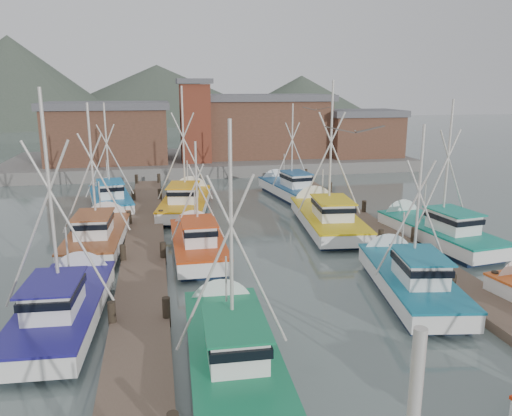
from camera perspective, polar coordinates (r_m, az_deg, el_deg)
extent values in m
plane|color=#4F5F5C|center=(22.58, 5.37, -9.72)|extent=(260.00, 260.00, 0.00)
cube|color=brown|center=(25.39, -12.76, -6.82)|extent=(2.20, 46.00, 0.40)
cylinder|color=black|center=(19.83, -16.09, -12.26)|extent=(0.30, 0.30, 1.50)
cylinder|color=black|center=(26.30, -14.93, -5.64)|extent=(0.30, 0.30, 1.50)
cylinder|color=black|center=(32.98, -14.25, -1.67)|extent=(0.30, 0.30, 1.50)
cylinder|color=black|center=(39.78, -13.80, 0.96)|extent=(0.30, 0.30, 1.50)
cylinder|color=black|center=(46.63, -13.48, 2.82)|extent=(0.30, 0.30, 1.50)
cylinder|color=black|center=(19.74, -10.17, -12.04)|extent=(0.30, 0.30, 1.50)
cylinder|color=black|center=(26.23, -10.55, -5.45)|extent=(0.30, 0.30, 1.50)
cylinder|color=black|center=(32.93, -10.77, -1.51)|extent=(0.30, 0.30, 1.50)
cylinder|color=black|center=(39.73, -10.92, 1.10)|extent=(0.30, 0.30, 1.50)
cylinder|color=black|center=(46.59, -11.02, 2.94)|extent=(0.30, 0.30, 1.50)
cube|color=brown|center=(28.54, 16.67, -4.75)|extent=(2.20, 46.00, 0.40)
cylinder|color=black|center=(23.14, 21.44, -8.85)|extent=(0.30, 0.30, 1.50)
cylinder|color=black|center=(28.88, 14.03, -3.84)|extent=(0.30, 0.30, 1.50)
cylinder|color=black|center=(35.08, 9.21, -0.50)|extent=(0.30, 0.30, 1.50)
cylinder|color=black|center=(41.53, 5.87, 1.82)|extent=(0.30, 0.30, 1.50)
cylinder|color=black|center=(48.14, 3.42, 3.51)|extent=(0.30, 0.30, 1.50)
cylinder|color=black|center=(24.25, 25.47, -8.22)|extent=(0.30, 0.30, 1.50)
cylinder|color=black|center=(29.77, 17.52, -3.55)|extent=(0.30, 0.30, 1.50)
cylinder|color=black|center=(35.81, 12.21, -0.34)|extent=(0.30, 0.30, 1.50)
cylinder|color=black|center=(42.15, 8.47, 1.92)|extent=(0.30, 0.30, 1.50)
cylinder|color=black|center=(48.68, 5.71, 3.58)|extent=(0.30, 0.30, 1.50)
cube|color=slate|center=(57.74, -5.16, 5.33)|extent=(44.00, 16.00, 1.20)
cube|color=brown|center=(55.26, -16.52, 7.95)|extent=(12.00, 8.00, 5.50)
cube|color=#57575C|center=(55.07, -16.74, 11.16)|extent=(12.72, 8.48, 0.70)
cube|color=brown|center=(58.27, 0.71, 9.12)|extent=(14.00, 9.00, 6.20)
cube|color=#57575C|center=(58.10, 0.72, 12.52)|extent=(14.84, 9.54, 0.70)
cube|color=brown|center=(58.81, 11.98, 8.04)|extent=(8.00, 6.00, 4.50)
cube|color=#57575C|center=(58.63, 12.11, 10.57)|extent=(8.48, 6.36, 0.70)
cube|color=maroon|center=(53.10, -6.96, 9.55)|extent=(3.00, 3.00, 8.00)
cube|color=#57575C|center=(52.97, -7.10, 14.14)|extent=(3.60, 3.60, 0.50)
cone|color=#455042|center=(139.30, -25.68, 8.69)|extent=(110.00, 110.00, 42.00)
cone|color=#455042|center=(150.08, -11.04, 10.04)|extent=(140.00, 140.00, 30.00)
cone|color=#455042|center=(146.00, 5.14, 10.14)|extent=(90.00, 90.00, 24.00)
cube|color=#101E37|center=(16.90, -2.74, -18.10)|extent=(2.55, 7.23, 0.70)
cube|color=white|center=(16.57, -2.76, -16.19)|extent=(2.90, 8.22, 0.80)
cube|color=#147A4D|center=(16.38, -2.78, -15.03)|extent=(2.98, 8.30, 0.10)
cone|color=white|center=(20.24, -4.16, -10.86)|extent=(2.58, 1.18, 2.54)
cube|color=white|center=(15.26, -2.35, -14.90)|extent=(1.72, 2.49, 1.10)
cube|color=black|center=(15.15, -2.36, -14.14)|extent=(1.83, 2.74, 0.28)
cube|color=#147A4D|center=(14.98, -2.37, -12.92)|extent=(1.94, 2.90, 0.07)
cylinder|color=beige|center=(14.86, -2.86, -3.39)|extent=(0.12, 0.12, 6.98)
cylinder|color=beige|center=(15.07, -4.80, -6.46)|extent=(2.49, 0.16, 5.45)
cylinder|color=beige|center=(15.18, -0.86, -6.25)|extent=(2.49, 0.16, 5.45)
cylinder|color=beige|center=(17.16, -3.42, -9.12)|extent=(0.07, 0.07, 2.27)
cube|color=#101E37|center=(23.22, 17.15, -9.49)|extent=(3.46, 7.42, 0.70)
cube|color=white|center=(22.98, 17.26, -7.99)|extent=(3.94, 8.43, 0.80)
cube|color=#136E89|center=(22.84, 17.33, -7.11)|extent=(4.03, 8.53, 0.10)
cone|color=white|center=(26.65, 14.44, -5.13)|extent=(2.68, 1.50, 2.54)
cube|color=white|center=(21.79, 18.26, -6.60)|extent=(2.01, 2.67, 1.10)
cube|color=black|center=(21.72, 18.31, -6.03)|extent=(2.16, 2.93, 0.28)
cube|color=#136E89|center=(21.60, 18.38, -5.13)|extent=(2.29, 3.10, 0.07)
cylinder|color=beige|center=(21.79, 18.06, 0.68)|extent=(0.13, 0.13, 6.39)
cylinder|color=beige|center=(21.80, 16.63, -1.25)|extent=(2.27, 0.46, 5.00)
cylinder|color=beige|center=(22.15, 19.18, -1.21)|extent=(2.27, 0.46, 5.00)
cylinder|color=beige|center=(23.77, 16.41, -3.12)|extent=(0.08, 0.08, 2.26)
cube|color=#101E37|center=(20.93, -21.06, -12.44)|extent=(2.82, 7.43, 0.70)
cube|color=white|center=(20.67, -21.22, -10.82)|extent=(3.21, 8.45, 0.80)
cube|color=navy|center=(20.52, -21.31, -9.85)|extent=(3.29, 8.54, 0.10)
cone|color=white|center=(24.47, -19.01, -7.16)|extent=(2.65, 1.26, 2.59)
cube|color=white|center=(19.41, -22.12, -9.46)|extent=(1.82, 2.59, 1.10)
cube|color=black|center=(19.33, -22.18, -8.83)|extent=(1.95, 2.84, 0.28)
cube|color=navy|center=(19.20, -22.28, -7.83)|extent=(2.06, 3.02, 0.07)
cylinder|color=beige|center=(19.19, -22.43, 0.84)|extent=(0.13, 0.13, 7.85)
cylinder|color=beige|center=(19.56, -23.80, -1.85)|extent=(2.80, 0.27, 6.13)
cylinder|color=beige|center=(19.27, -20.55, -1.77)|extent=(2.80, 0.27, 6.13)
cylinder|color=beige|center=(21.45, -20.69, -5.28)|extent=(0.08, 0.08, 2.49)
cone|color=white|center=(24.98, 26.72, -7.49)|extent=(2.69, 1.48, 2.55)
cube|color=#101E37|center=(27.27, -6.62, -5.45)|extent=(2.27, 6.92, 0.70)
cube|color=white|center=(27.06, -6.65, -4.15)|extent=(2.58, 7.87, 0.80)
cube|color=#D03F10|center=(26.95, -6.68, -3.38)|extent=(2.66, 7.95, 0.10)
cone|color=white|center=(30.86, -7.28, -2.21)|extent=(2.46, 1.11, 2.46)
cube|color=white|center=(25.88, -6.53, -2.77)|extent=(1.59, 2.36, 1.10)
cube|color=black|center=(25.82, -6.54, -2.28)|extent=(1.70, 2.60, 0.28)
cube|color=#D03F10|center=(25.72, -6.57, -1.51)|extent=(1.80, 2.76, 0.07)
cylinder|color=beige|center=(26.15, -6.80, 1.96)|extent=(0.11, 0.11, 5.15)
cylinder|color=beige|center=(26.25, -7.86, 0.62)|extent=(1.85, 0.09, 4.03)
cylinder|color=beige|center=(26.33, -5.68, 0.72)|extent=(1.85, 0.09, 4.03)
cylinder|color=beige|center=(27.99, -7.00, -0.15)|extent=(0.06, 0.06, 2.19)
cube|color=#101E37|center=(32.45, 8.15, -2.36)|extent=(3.61, 8.70, 0.70)
cube|color=white|center=(32.28, 8.19, -1.25)|extent=(4.10, 9.89, 0.80)
cube|color=yellow|center=(32.18, 8.21, -0.60)|extent=(4.20, 9.99, 0.10)
cone|color=white|center=(36.86, 6.45, 0.44)|extent=(3.10, 1.40, 3.01)
cube|color=white|center=(30.96, 8.74, -0.10)|extent=(2.23, 3.07, 1.10)
cube|color=black|center=(30.91, 8.76, 0.31)|extent=(2.38, 3.37, 0.28)
cube|color=yellow|center=(30.83, 8.78, 0.96)|extent=(2.52, 3.57, 0.07)
cylinder|color=beige|center=(31.24, 8.55, 6.70)|extent=(0.15, 0.15, 8.25)
cylinder|color=beige|center=(31.23, 7.39, 4.94)|extent=(2.94, 0.40, 6.45)
cylinder|color=beige|center=(31.52, 9.58, 4.94)|extent=(2.94, 0.40, 6.45)
cylinder|color=beige|center=(33.55, 7.60, 2.15)|extent=(0.09, 0.09, 2.68)
cube|color=#101E37|center=(29.84, -17.52, -4.31)|extent=(2.82, 7.66, 0.70)
cube|color=white|center=(29.65, -17.61, -3.12)|extent=(3.21, 8.70, 0.80)
cube|color=#944922|center=(29.55, -17.66, -2.41)|extent=(3.30, 8.79, 0.10)
cone|color=white|center=(33.77, -16.49, -1.28)|extent=(2.73, 1.23, 2.67)
cube|color=white|center=(28.42, -18.06, -1.88)|extent=(1.85, 2.65, 1.10)
cube|color=black|center=(28.36, -18.09, -1.43)|extent=(1.98, 2.92, 0.28)
cube|color=#944922|center=(28.28, -18.15, -0.72)|extent=(2.10, 3.09, 0.07)
cylinder|color=beige|center=(28.64, -18.22, 4.31)|extent=(0.13, 0.13, 7.04)
cylinder|color=beige|center=(28.88, -19.25, 2.64)|extent=(2.52, 0.22, 5.50)
cylinder|color=beige|center=(28.68, -16.94, 2.74)|extent=(2.52, 0.22, 5.50)
cylinder|color=beige|center=(30.73, -17.39, 0.57)|extent=(0.08, 0.08, 2.57)
cube|color=#101E37|center=(31.04, 20.12, -3.82)|extent=(3.45, 7.77, 0.70)
cube|color=white|center=(30.86, 20.22, -2.67)|extent=(3.92, 8.83, 0.80)
cube|color=#108771|center=(30.76, 20.27, -1.99)|extent=(4.01, 8.92, 0.10)
cone|color=white|center=(34.17, 15.74, -1.06)|extent=(2.82, 1.45, 2.70)
cube|color=white|center=(29.87, 21.59, -1.43)|extent=(2.07, 2.77, 1.10)
cube|color=black|center=(29.81, 21.63, -1.00)|extent=(2.21, 3.04, 0.28)
cube|color=#108771|center=(29.73, 21.69, -0.33)|extent=(2.35, 3.22, 0.07)
cylinder|color=beige|center=(29.91, 21.05, 4.62)|extent=(0.14, 0.14, 7.20)
cylinder|color=beige|center=(29.68, 20.06, 2.98)|extent=(2.57, 0.44, 5.63)
cylinder|color=beige|center=(30.41, 21.74, 3.08)|extent=(2.57, 0.44, 5.63)
cylinder|color=beige|center=(31.64, 18.72, 0.83)|extent=(0.08, 0.08, 2.50)
cube|color=#101E37|center=(36.88, -7.99, -0.40)|extent=(3.96, 8.39, 0.70)
cube|color=white|center=(36.73, -8.03, 0.58)|extent=(4.50, 9.53, 0.80)
cube|color=#F1A30F|center=(36.64, -8.05, 1.16)|extent=(4.61, 9.64, 0.10)
cone|color=white|center=(41.20, -7.32, 1.83)|extent=(3.01, 1.57, 2.86)
cube|color=white|center=(35.46, -8.27, 1.67)|extent=(2.29, 3.02, 1.10)
cube|color=black|center=(35.41, -8.29, 2.04)|extent=(2.46, 3.31, 0.28)
cube|color=#F1A30F|center=(35.34, -8.31, 2.61)|extent=(2.60, 3.52, 0.07)
cylinder|color=beige|center=(35.82, -8.29, 7.31)|extent=(0.15, 0.15, 7.91)
cylinder|color=beige|center=(36.00, -9.17, 5.82)|extent=(2.80, 0.58, 6.18)
cylinder|color=beige|center=(35.87, -7.31, 5.86)|extent=(2.80, 0.58, 6.18)
cylinder|color=beige|center=(38.01, -7.83, 3.50)|extent=(0.09, 0.09, 2.56)
cube|color=#101E37|center=(41.54, 3.96, 1.30)|extent=(3.35, 7.51, 0.70)
cube|color=white|center=(41.41, 3.98, 2.18)|extent=(3.81, 8.53, 0.80)
cube|color=#1D5485|center=(41.33, 3.99, 2.69)|extent=(3.90, 8.63, 0.10)
cone|color=white|center=(45.18, 1.91, 2.98)|extent=(2.70, 1.45, 2.58)
cube|color=white|center=(40.34, 4.55, 3.23)|extent=(1.99, 2.68, 1.10)
cube|color=black|center=(40.30, 4.56, 3.55)|extent=(2.13, 2.94, 0.28)
cube|color=#1D5485|center=(40.24, 4.57, 4.06)|extent=(2.26, 3.12, 0.07)
cylinder|color=beige|center=(40.68, 4.16, 7.21)|extent=(0.13, 0.13, 6.56)
cylinder|color=beige|center=(40.57, 3.45, 6.11)|extent=(2.33, 0.41, 5.13)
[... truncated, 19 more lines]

